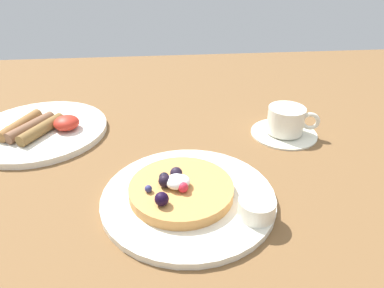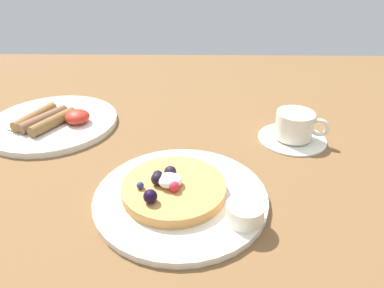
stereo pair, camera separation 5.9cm
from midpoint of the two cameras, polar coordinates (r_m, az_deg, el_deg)
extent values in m
cube|color=brown|center=(0.63, -10.28, -4.57)|extent=(2.01, 1.34, 0.03)
cylinder|color=white|center=(0.53, -3.79, -8.83)|extent=(0.26, 0.26, 0.01)
cylinder|color=#CE8C48|center=(0.52, -4.99, -7.57)|extent=(0.16, 0.16, 0.02)
sphere|color=red|center=(0.50, -4.83, -7.19)|extent=(0.02, 0.02, 0.02)
sphere|color=black|center=(0.51, -7.72, -6.11)|extent=(0.02, 0.02, 0.02)
sphere|color=navy|center=(0.51, -10.45, -7.31)|extent=(0.01, 0.01, 0.01)
sphere|color=black|center=(0.48, -8.50, -8.99)|extent=(0.02, 0.02, 0.02)
sphere|color=black|center=(0.53, -5.77, -4.86)|extent=(0.02, 0.02, 0.02)
sphere|color=navy|center=(0.51, -4.40, -6.39)|extent=(0.01, 0.01, 0.01)
sphere|color=black|center=(0.52, -7.79, -5.52)|extent=(0.02, 0.02, 0.02)
ellipsoid|color=white|center=(0.51, -5.88, -6.24)|extent=(0.03, 0.03, 0.02)
ellipsoid|color=white|center=(0.51, -5.20, -6.21)|extent=(0.03, 0.03, 0.02)
cylinder|color=white|center=(0.49, 7.09, -10.48)|extent=(0.05, 0.05, 0.03)
cylinder|color=#62360D|center=(0.48, 7.14, -9.99)|extent=(0.04, 0.04, 0.00)
cylinder|color=white|center=(0.78, -25.61, 1.96)|extent=(0.27, 0.27, 0.01)
cylinder|color=brown|center=(0.75, -25.47, 2.15)|extent=(0.07, 0.11, 0.02)
cylinder|color=brown|center=(0.76, -26.88, 2.43)|extent=(0.07, 0.10, 0.02)
cylinder|color=olive|center=(0.78, -28.22, 2.69)|extent=(0.06, 0.11, 0.02)
ellipsoid|color=white|center=(0.78, -29.55, 1.54)|extent=(0.08, 0.06, 0.01)
sphere|color=yellow|center=(0.78, -29.64, 1.87)|extent=(0.02, 0.02, 0.02)
ellipsoid|color=red|center=(0.75, -21.97, 3.16)|extent=(0.05, 0.05, 0.03)
cylinder|color=white|center=(0.72, 12.55, 1.76)|extent=(0.13, 0.13, 0.01)
cylinder|color=white|center=(0.71, 12.81, 3.83)|extent=(0.07, 0.07, 0.05)
torus|color=white|center=(0.71, 16.54, 3.53)|extent=(0.04, 0.02, 0.04)
cylinder|color=brown|center=(0.70, 12.96, 5.03)|extent=(0.06, 0.06, 0.00)
camera|label=1|loc=(0.03, -92.83, -1.65)|focal=32.66mm
camera|label=2|loc=(0.03, 87.17, 1.65)|focal=32.66mm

